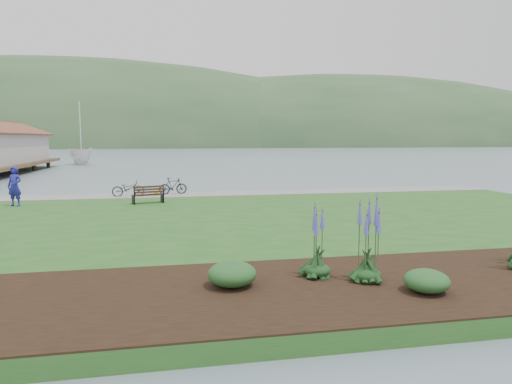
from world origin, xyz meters
TOP-DOWN VIEW (x-y plane):
  - ground at (0.00, 0.00)m, footprint 600.00×600.00m
  - lawn at (0.00, -2.00)m, footprint 34.00×20.00m
  - shoreline_path at (0.00, 6.90)m, footprint 34.00×2.20m
  - garden_bed at (3.00, -9.80)m, footprint 24.00×4.40m
  - far_hillside at (20.00, 170.00)m, footprint 580.00×80.00m
  - park_bench at (-3.21, 3.81)m, footprint 1.57×0.98m
  - person at (-9.28, 4.04)m, footprint 0.93×0.78m
  - bicycle_a at (-4.40, 6.67)m, footprint 0.71×1.74m
  - bicycle_b at (-1.99, 7.20)m, footprint 0.71×1.62m
  - sailboat at (-13.67, 45.81)m, footprint 14.02×14.09m
  - pannier at (-2.89, 6.50)m, footprint 0.30×0.36m
  - echium_0 at (2.02, -9.69)m, footprint 0.62×0.62m
  - echium_4 at (1.05, -9.17)m, footprint 0.62×0.62m
  - shrub_0 at (-0.94, -9.46)m, footprint 1.05×1.05m
  - shrub_1 at (2.92, -10.59)m, footprint 0.92×0.92m

SIDE VIEW (x-z plane):
  - ground at x=0.00m, z-range 0.00..0.00m
  - far_hillside at x=20.00m, z-range -19.00..19.00m
  - sailboat at x=-13.67m, z-range -13.39..13.39m
  - lawn at x=0.00m, z-range 0.00..0.40m
  - shoreline_path at x=0.00m, z-range 0.40..0.43m
  - garden_bed at x=3.00m, z-range 0.40..0.44m
  - pannier at x=-2.89m, z-range 0.40..0.73m
  - shrub_1 at x=2.92m, z-range 0.44..0.90m
  - shrub_0 at x=-0.94m, z-range 0.44..0.96m
  - bicycle_a at x=-4.40m, z-range 0.40..1.29m
  - park_bench at x=-3.21m, z-range 0.40..1.31m
  - bicycle_b at x=-1.99m, z-range 0.40..1.34m
  - echium_4 at x=1.05m, z-range 0.19..2.13m
  - echium_0 at x=2.02m, z-range 0.29..2.36m
  - person at x=-9.28m, z-range 0.40..2.59m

